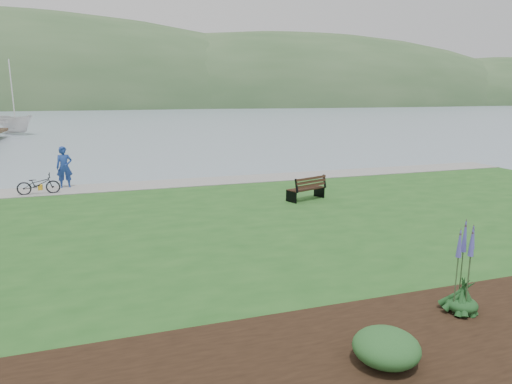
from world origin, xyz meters
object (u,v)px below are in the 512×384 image
at_px(bicycle_a, 38,184).
at_px(sailboat, 17,134).
at_px(person, 64,164).
at_px(park_bench, 308,188).

xyz_separation_m(bicycle_a, sailboat, (-7.18, 40.83, -0.86)).
height_order(person, sailboat, sailboat).
bearing_deg(person, sailboat, 95.77).
height_order(person, bicycle_a, person).
height_order(park_bench, person, person).
bearing_deg(sailboat, person, -115.63).
bearing_deg(park_bench, person, 128.42).
bearing_deg(person, park_bench, -37.42).
relative_size(park_bench, sailboat, 0.06).
xyz_separation_m(park_bench, bicycle_a, (-10.78, 4.78, -0.06)).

